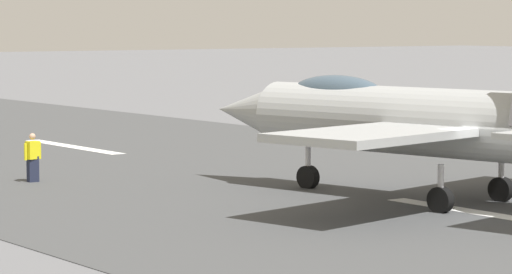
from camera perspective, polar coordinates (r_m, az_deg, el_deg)
name	(u,v)px	position (r m, az deg, el deg)	size (l,w,h in m)	color
ground_plane	(499,217)	(36.82, 10.72, -3.48)	(400.00, 400.00, 0.00)	slate
runway_strip	(500,216)	(36.81, 10.74, -3.47)	(240.00, 26.00, 0.02)	#414244
fighter_jet	(420,119)	(39.32, 7.25, 0.78)	(16.46, 13.62, 5.71)	#9A9D9E
crew_person	(33,158)	(44.47, -9.85, -0.92)	(0.36, 0.69, 1.68)	#1E2338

